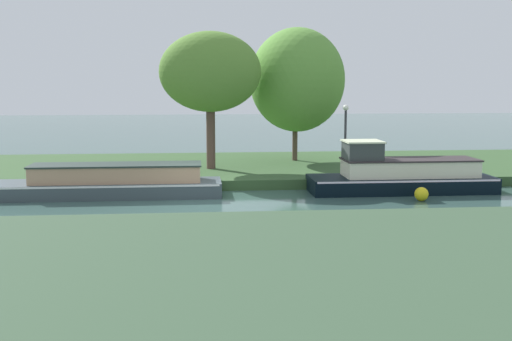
% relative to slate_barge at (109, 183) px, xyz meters
% --- Properties ---
extents(ground_plane, '(120.00, 120.00, 0.00)m').
position_rel_slate_barge_xyz_m(ground_plane, '(3.59, -1.20, -0.52)').
color(ground_plane, '#3A5A52').
extents(riverbank_far, '(72.00, 10.00, 0.40)m').
position_rel_slate_barge_xyz_m(riverbank_far, '(3.59, 5.80, -0.32)').
color(riverbank_far, '#34542D').
rests_on(riverbank_far, ground_plane).
extents(riverbank_near, '(72.00, 10.00, 0.40)m').
position_rel_slate_barge_xyz_m(riverbank_near, '(3.59, -10.20, -0.32)').
color(riverbank_near, '#364F37').
rests_on(riverbank_near, ground_plane).
extents(slate_barge, '(8.59, 1.97, 1.21)m').
position_rel_slate_barge_xyz_m(slate_barge, '(0.00, 0.00, 0.00)').
color(slate_barge, '#3E4B51').
rests_on(slate_barge, ground_plane).
extents(black_narrowboat, '(7.10, 2.15, 2.00)m').
position_rel_slate_barge_xyz_m(black_narrowboat, '(11.07, -0.00, 0.12)').
color(black_narrowboat, black).
rests_on(black_narrowboat, ground_plane).
extents(willow_tree_left, '(4.42, 3.22, 5.98)m').
position_rel_slate_barge_xyz_m(willow_tree_left, '(3.87, 4.29, 4.10)').
color(willow_tree_left, brown).
rests_on(willow_tree_left, riverbank_far).
extents(willow_tree_centre, '(4.50, 4.75, 6.34)m').
position_rel_slate_barge_xyz_m(willow_tree_centre, '(8.02, 6.49, 3.77)').
color(willow_tree_centre, brown).
rests_on(willow_tree_centre, riverbank_far).
extents(lamp_post, '(0.24, 0.24, 2.88)m').
position_rel_slate_barge_xyz_m(lamp_post, '(9.41, 2.29, 1.70)').
color(lamp_post, '#333338').
rests_on(lamp_post, riverbank_far).
extents(mooring_post_near, '(0.16, 0.16, 0.57)m').
position_rel_slate_barge_xyz_m(mooring_post_near, '(0.38, 1.55, 0.17)').
color(mooring_post_near, brown).
rests_on(mooring_post_near, riverbank_far).
extents(channel_buoy, '(0.50, 0.50, 0.50)m').
position_rel_slate_barge_xyz_m(channel_buoy, '(11.21, -1.97, -0.27)').
color(channel_buoy, yellow).
rests_on(channel_buoy, ground_plane).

